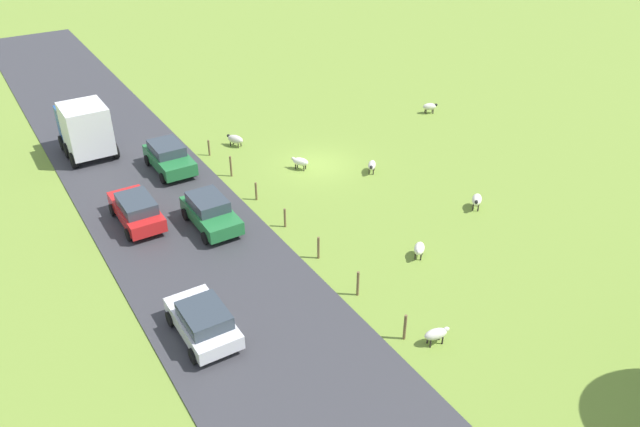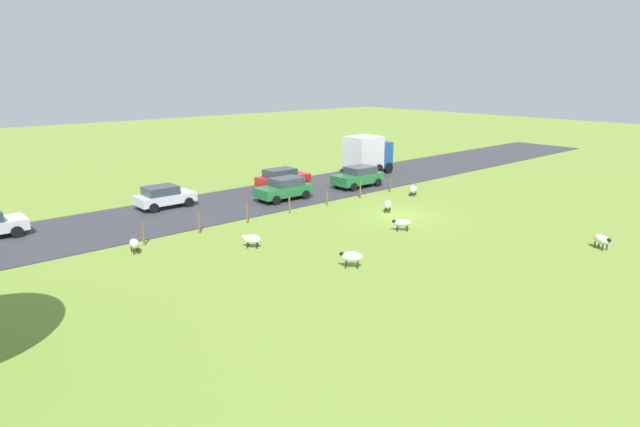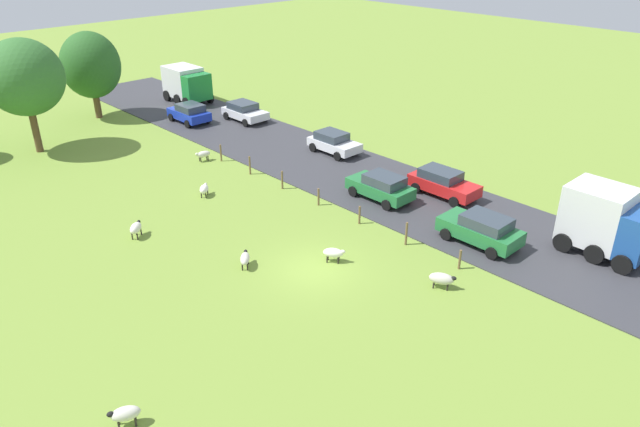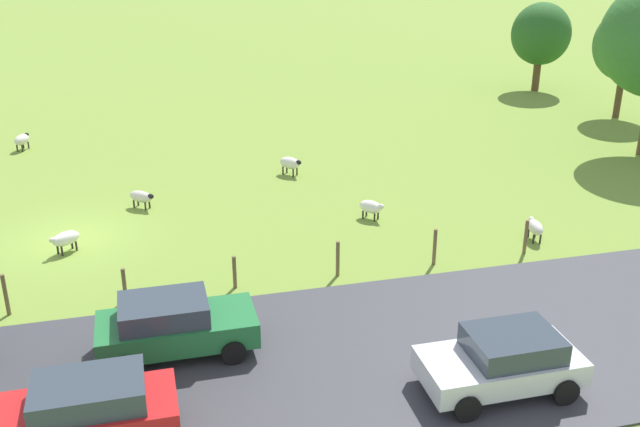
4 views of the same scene
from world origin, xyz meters
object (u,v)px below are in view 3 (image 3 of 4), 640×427
at_px(sheep_4, 136,228).
at_px(sheep_6, 442,279).
at_px(sheep_1, 245,258).
at_px(car_5, 481,229).
at_px(sheep_0, 203,154).
at_px(tree_0, 24,78).
at_px(car_1, 245,111).
at_px(sheep_3, 204,189).
at_px(sheep_2, 125,414).
at_px(sheep_5, 333,253).
at_px(car_0, 189,113).
at_px(car_3, 334,142).
at_px(car_4, 381,186).
at_px(truck_1, 607,221).
at_px(car_2, 443,183).
at_px(tree_3, 91,65).
at_px(truck_0, 186,83).

distance_m(sheep_4, sheep_6, 16.00).
bearing_deg(sheep_1, car_5, -33.02).
relative_size(sheep_0, car_5, 0.27).
distance_m(tree_0, car_1, 16.47).
xyz_separation_m(sheep_1, sheep_4, (-2.33, 6.39, 0.07)).
relative_size(sheep_3, sheep_4, 0.92).
distance_m(sheep_1, sheep_2, 10.44).
distance_m(sheep_0, sheep_3, 5.94).
relative_size(sheep_2, sheep_5, 1.02).
xyz_separation_m(sheep_1, car_0, (10.52, 21.32, 0.40)).
relative_size(car_3, car_4, 0.94).
distance_m(sheep_1, truck_1, 17.84).
relative_size(sheep_1, car_4, 0.26).
height_order(car_3, car_4, car_4).
distance_m(car_0, car_2, 23.21).
bearing_deg(car_4, car_0, 90.09).
height_order(sheep_2, tree_0, tree_0).
height_order(sheep_4, sheep_5, sheep_4).
height_order(sheep_2, sheep_5, sheep_2).
bearing_deg(car_4, sheep_6, -122.42).
xyz_separation_m(sheep_1, sheep_3, (3.21, 8.29, 0.00)).
distance_m(sheep_3, tree_3, 20.21).
bearing_deg(sheep_0, car_2, -64.13).
relative_size(sheep_1, sheep_4, 0.98).
relative_size(sheep_0, sheep_5, 1.04).
xyz_separation_m(car_1, car_5, (-3.96, -25.20, 0.06)).
relative_size(sheep_0, sheep_6, 0.89).
height_order(sheep_5, truck_0, truck_0).
distance_m(sheep_4, car_5, 18.02).
bearing_deg(sheep_5, tree_3, 85.66).
distance_m(sheep_0, car_2, 16.60).
bearing_deg(car_2, truck_0, 89.84).
bearing_deg(sheep_5, truck_1, -40.10).
distance_m(sheep_5, car_4, 7.80).
bearing_deg(sheep_6, car_5, 12.26).
height_order(truck_0, truck_1, truck_1).
bearing_deg(sheep_3, sheep_4, -161.04).
relative_size(sheep_2, car_1, 0.28).
relative_size(sheep_5, car_3, 0.28).
distance_m(car_1, car_3, 10.52).
xyz_separation_m(sheep_4, car_0, (12.85, 14.93, 0.32)).
height_order(sheep_4, truck_0, truck_0).
xyz_separation_m(truck_1, car_0, (-3.22, 32.61, -0.98)).
xyz_separation_m(sheep_3, car_1, (10.91, 10.31, 0.36)).
distance_m(tree_0, car_2, 29.20).
relative_size(sheep_5, sheep_6, 0.86).
bearing_deg(sheep_6, car_0, 79.90).
bearing_deg(sheep_0, tree_0, 127.29).
distance_m(car_1, car_2, 20.28).
bearing_deg(sheep_2, tree_0, 74.43).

